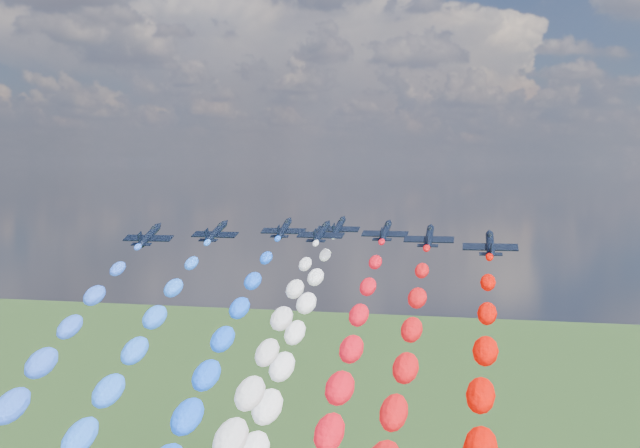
# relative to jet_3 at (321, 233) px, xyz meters

# --- Properties ---
(jet_0) EXTENTS (9.40, 12.53, 6.24)m
(jet_0) POSITION_rel_jet_3_xyz_m (-29.36, -13.32, 0.00)
(jet_0) COLOR black
(jet_1) EXTENTS (9.70, 12.75, 6.24)m
(jet_1) POSITION_rel_jet_3_xyz_m (-20.08, -3.35, 0.00)
(jet_1) COLOR black
(jet_2) EXTENTS (9.11, 12.33, 6.24)m
(jet_2) POSITION_rel_jet_3_xyz_m (-9.48, 7.58, 0.00)
(jet_2) COLOR black
(jet_3) EXTENTS (9.68, 12.73, 6.24)m
(jet_3) POSITION_rel_jet_3_xyz_m (0.00, 0.00, 0.00)
(jet_3) COLOR black
(jet_4) EXTENTS (9.29, 12.46, 6.24)m
(jet_4) POSITION_rel_jet_3_xyz_m (0.34, 14.81, 0.00)
(jet_4) COLOR black
(jet_5) EXTENTS (9.19, 12.38, 6.24)m
(jet_5) POSITION_rel_jet_3_xyz_m (11.53, 5.38, 0.00)
(jet_5) COLOR black
(jet_6) EXTENTS (9.20, 12.39, 6.24)m
(jet_6) POSITION_rel_jet_3_xyz_m (20.92, -4.45, 0.00)
(jet_6) COLOR black
(jet_7) EXTENTS (9.53, 12.63, 6.24)m
(jet_7) POSITION_rel_jet_3_xyz_m (31.90, -15.78, 0.00)
(jet_7) COLOR black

